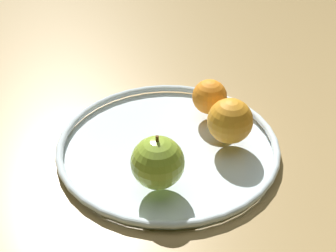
% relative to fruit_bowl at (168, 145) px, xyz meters
% --- Properties ---
extents(ground_plane, '(1.50, 1.50, 0.04)m').
position_rel_fruit_bowl_xyz_m(ground_plane, '(0.00, 0.00, -0.03)').
color(ground_plane, '#9D7F4F').
extents(fruit_bowl, '(0.36, 0.36, 0.02)m').
position_rel_fruit_bowl_xyz_m(fruit_bowl, '(0.00, 0.00, 0.00)').
color(fruit_bowl, silver).
rests_on(fruit_bowl, ground_plane).
extents(apple, '(0.08, 0.08, 0.08)m').
position_rel_fruit_bowl_xyz_m(apple, '(-0.10, 0.02, 0.05)').
color(apple, '#8EAD35').
rests_on(apple, fruit_bowl).
extents(orange_back_left, '(0.06, 0.06, 0.06)m').
position_rel_fruit_bowl_xyz_m(orange_back_left, '(0.08, -0.08, 0.04)').
color(orange_back_left, orange).
rests_on(orange_back_left, fruit_bowl).
extents(orange_back_right, '(0.07, 0.07, 0.07)m').
position_rel_fruit_bowl_xyz_m(orange_back_right, '(0.00, -0.10, 0.05)').
color(orange_back_right, orange).
rests_on(orange_back_right, fruit_bowl).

